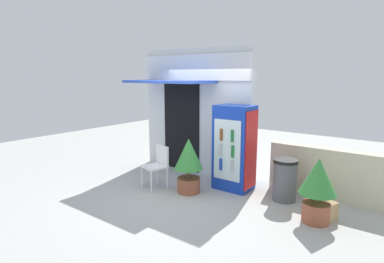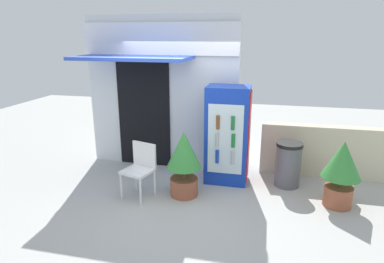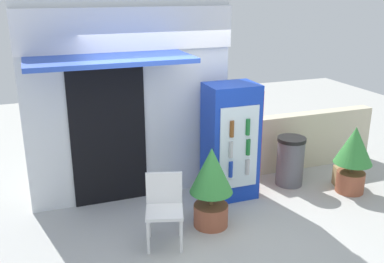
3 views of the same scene
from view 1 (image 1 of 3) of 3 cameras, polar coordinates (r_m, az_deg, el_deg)
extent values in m
plane|color=#B2B2AD|center=(6.65, -2.24, -10.66)|extent=(16.00, 16.00, 0.00)
cube|color=silver|center=(7.68, 0.88, 3.68)|extent=(3.03, 0.28, 2.99)
cube|color=white|center=(7.49, 0.08, 11.59)|extent=(3.03, 0.08, 0.59)
cube|color=blue|center=(7.37, -4.32, 9.06)|extent=(2.09, 0.97, 0.06)
cube|color=black|center=(7.83, -1.94, 0.80)|extent=(1.08, 0.03, 2.17)
cube|color=#1438B2|center=(6.57, 7.70, -2.92)|extent=(0.75, 0.56, 1.77)
cube|color=silver|center=(6.32, 6.40, -3.42)|extent=(0.60, 0.02, 1.24)
cube|color=red|center=(6.40, 10.73, -3.37)|extent=(0.02, 0.51, 1.59)
cylinder|color=#1938A5|center=(6.45, 5.26, -5.96)|extent=(0.06, 0.06, 0.24)
cylinder|color=#B2B2B7|center=(6.32, 7.35, -6.35)|extent=(0.06, 0.06, 0.24)
cylinder|color=#B2B2B7|center=(6.38, 5.24, -3.28)|extent=(0.06, 0.06, 0.24)
cylinder|color=#196B2D|center=(6.24, 7.42, -3.63)|extent=(0.06, 0.06, 0.24)
cylinder|color=brown|center=(6.31, 5.35, -0.56)|extent=(0.06, 0.06, 0.24)
cylinder|color=#196B2D|center=(6.18, 7.34, -0.82)|extent=(0.06, 0.06, 0.24)
cylinder|color=white|center=(6.84, -9.06, -8.19)|extent=(0.04, 0.04, 0.45)
cylinder|color=white|center=(6.50, -7.42, -9.13)|extent=(0.04, 0.04, 0.45)
cylinder|color=white|center=(7.01, -6.26, -7.66)|extent=(0.04, 0.04, 0.45)
cylinder|color=white|center=(6.68, -4.52, -8.53)|extent=(0.04, 0.04, 0.45)
cube|color=white|center=(6.68, -6.86, -6.39)|extent=(0.56, 0.55, 0.04)
cube|color=white|center=(6.71, -5.43, -4.25)|extent=(0.45, 0.17, 0.42)
cylinder|color=#995138|center=(6.50, -0.60, -9.70)|extent=(0.47, 0.47, 0.30)
cylinder|color=brown|center=(6.42, -0.60, -7.59)|extent=(0.05, 0.05, 0.20)
cone|color=#388C3D|center=(6.31, -0.61, -4.06)|extent=(0.58, 0.58, 0.62)
cylinder|color=#995138|center=(5.64, 21.60, -13.53)|extent=(0.44, 0.44, 0.33)
cylinder|color=brown|center=(5.55, 21.77, -11.21)|extent=(0.05, 0.05, 0.16)
cone|color=#388C3D|center=(5.43, 22.03, -7.55)|extent=(0.59, 0.59, 0.59)
cylinder|color=#595960|center=(6.29, 16.52, -8.71)|extent=(0.44, 0.44, 0.75)
cylinder|color=black|center=(6.17, 16.71, -5.16)|extent=(0.46, 0.46, 0.06)
cube|color=beige|center=(6.60, 24.54, -7.21)|extent=(2.49, 0.24, 0.99)
cube|color=tan|center=(5.77, 22.69, -13.12)|extent=(0.45, 0.43, 0.32)
camera|label=2|loc=(2.48, -55.21, 11.71)|focal=30.59mm
camera|label=3|loc=(5.85, -54.69, 13.15)|focal=40.92mm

